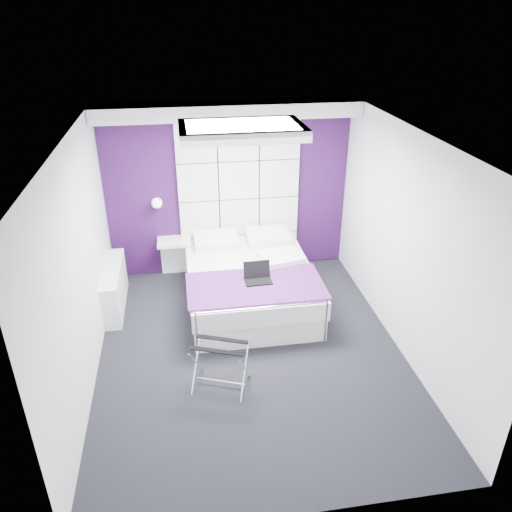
{
  "coord_description": "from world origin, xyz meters",
  "views": [
    {
      "loc": [
        -0.71,
        -4.8,
        3.79
      ],
      "look_at": [
        0.12,
        0.35,
        1.12
      ],
      "focal_mm": 35.0,
      "sensor_mm": 36.0,
      "label": 1
    }
  ],
  "objects_px": {
    "bed": "(250,283)",
    "nightstand": "(174,241)",
    "wall_lamp": "(157,202)",
    "luggage_rack": "(220,365)",
    "laptop": "(258,276)",
    "radiator": "(115,287)"
  },
  "relations": [
    {
      "from": "bed",
      "to": "nightstand",
      "type": "distance_m",
      "value": 1.39
    },
    {
      "from": "wall_lamp",
      "to": "luggage_rack",
      "type": "relative_size",
      "value": 0.26
    },
    {
      "from": "wall_lamp",
      "to": "laptop",
      "type": "relative_size",
      "value": 0.44
    },
    {
      "from": "nightstand",
      "to": "luggage_rack",
      "type": "relative_size",
      "value": 0.87
    },
    {
      "from": "bed",
      "to": "laptop",
      "type": "height_order",
      "value": "laptop"
    },
    {
      "from": "radiator",
      "to": "laptop",
      "type": "relative_size",
      "value": 3.51
    },
    {
      "from": "nightstand",
      "to": "laptop",
      "type": "relative_size",
      "value": 1.44
    },
    {
      "from": "nightstand",
      "to": "laptop",
      "type": "distance_m",
      "value": 1.69
    },
    {
      "from": "bed",
      "to": "laptop",
      "type": "xyz_separation_m",
      "value": [
        0.05,
        -0.4,
        0.34
      ]
    },
    {
      "from": "nightstand",
      "to": "luggage_rack",
      "type": "distance_m",
      "value": 2.62
    },
    {
      "from": "luggage_rack",
      "to": "radiator",
      "type": "bearing_deg",
      "value": 145.85
    },
    {
      "from": "radiator",
      "to": "bed",
      "type": "xyz_separation_m",
      "value": [
        1.84,
        -0.2,
        0.01
      ]
    },
    {
      "from": "wall_lamp",
      "to": "laptop",
      "type": "distance_m",
      "value": 1.93
    },
    {
      "from": "luggage_rack",
      "to": "nightstand",
      "type": "bearing_deg",
      "value": 120.86
    },
    {
      "from": "wall_lamp",
      "to": "radiator",
      "type": "relative_size",
      "value": 0.12
    },
    {
      "from": "wall_lamp",
      "to": "luggage_rack",
      "type": "xyz_separation_m",
      "value": [
        0.63,
        -2.6,
        -0.94
      ]
    },
    {
      "from": "radiator",
      "to": "bed",
      "type": "bearing_deg",
      "value": -6.31
    },
    {
      "from": "wall_lamp",
      "to": "radiator",
      "type": "bearing_deg",
      "value": -130.1
    },
    {
      "from": "wall_lamp",
      "to": "nightstand",
      "type": "height_order",
      "value": "wall_lamp"
    },
    {
      "from": "radiator",
      "to": "luggage_rack",
      "type": "xyz_separation_m",
      "value": [
        1.27,
        -1.84,
        -0.02
      ]
    },
    {
      "from": "bed",
      "to": "luggage_rack",
      "type": "relative_size",
      "value": 3.69
    },
    {
      "from": "luggage_rack",
      "to": "laptop",
      "type": "relative_size",
      "value": 1.65
    }
  ]
}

